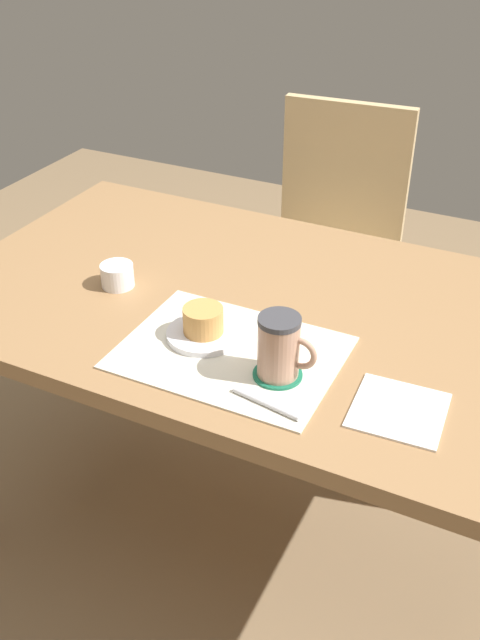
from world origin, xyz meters
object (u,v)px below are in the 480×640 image
Objects in this scene: wooden_chair at (329,248)px; sugar_bowl at (117,275)px; pastry at (203,320)px; coffee_mug at (280,347)px; dining_table at (265,332)px; pastry_plate at (204,334)px.

wooden_chair reaches higher than sugar_bowl.
coffee_mug reaches higher than pastry.
coffee_mug reaches higher than dining_table.
wooden_chair is at bearing 75.26° from sugar_bowl.
wooden_chair is at bearing 93.37° from pastry.
pastry_plate is at bearing 0.00° from pastry.
dining_table is at bearing 119.75° from coffee_mug.
pastry reaches higher than dining_table.
pastry_plate is at bearing -20.04° from sugar_bowl.
sugar_bowl is (-0.44, 0.14, -0.04)m from coffee_mug.
sugar_bowl is at bearing 161.76° from coffee_mug.
wooden_chair is 0.85m from sugar_bowl.
wooden_chair reaches higher than pastry.
sugar_bowl is at bearing 159.96° from pastry.
dining_table is at bearing 72.70° from pastry_plate.
wooden_chair reaches higher than coffee_mug.
wooden_chair is 7.79× the size of coffee_mug.
coffee_mug is (0.23, -0.93, 0.30)m from wooden_chair.
coffee_mug is at bearing -18.24° from sugar_bowl.
coffee_mug is (0.12, -0.22, 0.14)m from dining_table.
dining_table is 0.74m from wooden_chair.
pastry_plate is (-0.05, -0.17, 0.08)m from dining_table.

